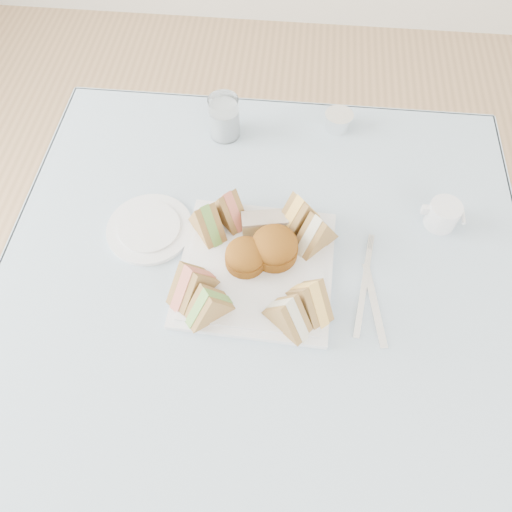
# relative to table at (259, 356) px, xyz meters

# --- Properties ---
(floor) EXTENTS (4.00, 4.00, 0.00)m
(floor) POSITION_rel_table_xyz_m (0.00, 0.00, -0.37)
(floor) COLOR #9E7751
(floor) RESTS_ON ground
(table) EXTENTS (0.90, 0.90, 0.74)m
(table) POSITION_rel_table_xyz_m (0.00, 0.00, 0.00)
(table) COLOR brown
(table) RESTS_ON floor
(tablecloth) EXTENTS (1.02, 1.02, 0.01)m
(tablecloth) POSITION_rel_table_xyz_m (0.00, 0.00, 0.37)
(tablecloth) COLOR #9DBAD3
(tablecloth) RESTS_ON table
(serving_plate) EXTENTS (0.30, 0.30, 0.01)m
(serving_plate) POSITION_rel_table_xyz_m (-0.01, 0.03, 0.38)
(serving_plate) COLOR silver
(serving_plate) RESTS_ON tablecloth
(sandwich_fl_a) EXTENTS (0.10, 0.11, 0.09)m
(sandwich_fl_a) POSITION_rel_table_xyz_m (-0.12, -0.03, 0.43)
(sandwich_fl_a) COLOR #996745
(sandwich_fl_a) RESTS_ON serving_plate
(sandwich_fl_b) EXTENTS (0.10, 0.09, 0.08)m
(sandwich_fl_b) POSITION_rel_table_xyz_m (-0.09, -0.07, 0.43)
(sandwich_fl_b) COLOR #996745
(sandwich_fl_b) RESTS_ON serving_plate
(sandwich_fr_a) EXTENTS (0.09, 0.10, 0.08)m
(sandwich_fr_a) POSITION_rel_table_xyz_m (0.09, -0.04, 0.43)
(sandwich_fr_a) COLOR #996745
(sandwich_fr_a) RESTS_ON serving_plate
(sandwich_fr_b) EXTENTS (0.10, 0.09, 0.08)m
(sandwich_fr_b) POSITION_rel_table_xyz_m (0.05, -0.08, 0.43)
(sandwich_fr_b) COLOR #996745
(sandwich_fr_b) RESTS_ON serving_plate
(sandwich_bl_a) EXTENTS (0.09, 0.10, 0.08)m
(sandwich_bl_a) POSITION_rel_table_xyz_m (-0.12, 0.10, 0.43)
(sandwich_bl_a) COLOR #996745
(sandwich_bl_a) RESTS_ON serving_plate
(sandwich_bl_b) EXTENTS (0.09, 0.09, 0.08)m
(sandwich_bl_b) POSITION_rel_table_xyz_m (-0.08, 0.14, 0.43)
(sandwich_bl_b) COLOR #996745
(sandwich_bl_b) RESTS_ON serving_plate
(sandwich_br_a) EXTENTS (0.10, 0.10, 0.08)m
(sandwich_br_a) POSITION_rel_table_xyz_m (0.10, 0.10, 0.43)
(sandwich_br_a) COLOR #996745
(sandwich_br_a) RESTS_ON serving_plate
(sandwich_br_b) EXTENTS (0.11, 0.10, 0.09)m
(sandwich_br_b) POSITION_rel_table_xyz_m (0.06, 0.13, 0.43)
(sandwich_br_b) COLOR #996745
(sandwich_br_b) RESTS_ON serving_plate
(scone_left) EXTENTS (0.09, 0.09, 0.05)m
(scone_left) POSITION_rel_table_xyz_m (-0.03, 0.04, 0.41)
(scone_left) COLOR brown
(scone_left) RESTS_ON serving_plate
(scone_right) EXTENTS (0.11, 0.11, 0.06)m
(scone_right) POSITION_rel_table_xyz_m (0.02, 0.06, 0.42)
(scone_right) COLOR brown
(scone_right) RESTS_ON serving_plate
(pastry_slice) EXTENTS (0.09, 0.05, 0.04)m
(pastry_slice) POSITION_rel_table_xyz_m (-0.00, 0.12, 0.41)
(pastry_slice) COLOR tan
(pastry_slice) RESTS_ON serving_plate
(side_plate) EXTENTS (0.19, 0.19, 0.01)m
(side_plate) POSITION_rel_table_xyz_m (-0.23, 0.10, 0.38)
(side_plate) COLOR silver
(side_plate) RESTS_ON tablecloth
(water_glass) EXTENTS (0.09, 0.09, 0.10)m
(water_glass) POSITION_rel_table_xyz_m (-0.12, 0.39, 0.43)
(water_glass) COLOR white
(water_glass) RESTS_ON tablecloth
(tea_strainer) EXTENTS (0.07, 0.07, 0.04)m
(tea_strainer) POSITION_rel_table_xyz_m (0.14, 0.43, 0.39)
(tea_strainer) COLOR white
(tea_strainer) RESTS_ON tablecloth
(knife) EXTENTS (0.04, 0.17, 0.00)m
(knife) POSITION_rel_table_xyz_m (0.21, -0.02, 0.38)
(knife) COLOR white
(knife) RESTS_ON tablecloth
(fork) EXTENTS (0.04, 0.19, 0.00)m
(fork) POSITION_rel_table_xyz_m (0.19, 0.00, 0.38)
(fork) COLOR white
(fork) RESTS_ON tablecloth
(creamer_jug) EXTENTS (0.06, 0.06, 0.06)m
(creamer_jug) POSITION_rel_table_xyz_m (0.35, 0.18, 0.40)
(creamer_jug) COLOR silver
(creamer_jug) RESTS_ON tablecloth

